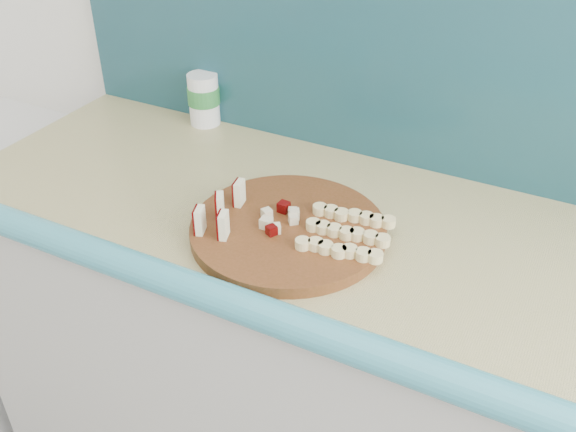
# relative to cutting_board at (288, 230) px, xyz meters

# --- Properties ---
(kitchen_counter) EXTENTS (2.20, 0.63, 0.91)m
(kitchen_counter) POSITION_rel_cutting_board_xyz_m (0.34, 0.08, -0.47)
(kitchen_counter) COLOR beige
(kitchen_counter) RESTS_ON ground
(backsplash) EXTENTS (2.20, 0.02, 0.50)m
(backsplash) POSITION_rel_cutting_board_xyz_m (0.34, 0.37, 0.24)
(backsplash) COLOR teal
(backsplash) RESTS_ON kitchen_counter
(cutting_board) EXTENTS (0.42, 0.42, 0.02)m
(cutting_board) POSITION_rel_cutting_board_xyz_m (0.00, 0.00, 0.00)
(cutting_board) COLOR #4E2C10
(cutting_board) RESTS_ON kitchen_counter
(apple_wedges) EXTENTS (0.07, 0.15, 0.05)m
(apple_wedges) POSITION_rel_cutting_board_xyz_m (-0.12, -0.05, 0.04)
(apple_wedges) COLOR #FFF9CB
(apple_wedges) RESTS_ON cutting_board
(apple_chunks) EXTENTS (0.06, 0.06, 0.02)m
(apple_chunks) POSITION_rel_cutting_board_xyz_m (-0.02, -0.00, 0.02)
(apple_chunks) COLOR beige
(apple_chunks) RESTS_ON cutting_board
(banana_slices) EXTENTS (0.18, 0.16, 0.02)m
(banana_slices) POSITION_rel_cutting_board_xyz_m (0.11, 0.02, 0.02)
(banana_slices) COLOR #F1DC93
(banana_slices) RESTS_ON cutting_board
(canister) EXTENTS (0.08, 0.08, 0.13)m
(canister) POSITION_rel_cutting_board_xyz_m (-0.41, 0.34, 0.06)
(canister) COLOR white
(canister) RESTS_ON kitchen_counter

